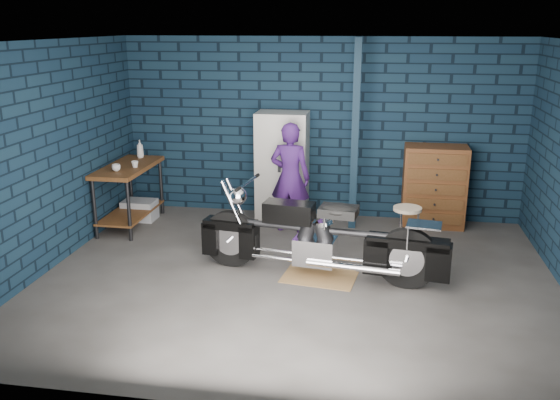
# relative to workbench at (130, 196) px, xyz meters

# --- Properties ---
(ground) EXTENTS (6.00, 6.00, 0.00)m
(ground) POSITION_rel_workbench_xyz_m (2.68, -1.50, -0.46)
(ground) COLOR #514E4B
(ground) RESTS_ON ground
(room_walls) EXTENTS (6.02, 5.01, 2.71)m
(room_walls) POSITION_rel_workbench_xyz_m (2.68, -0.95, 1.45)
(room_walls) COLOR #0F2233
(room_walls) RESTS_ON ground
(support_post) EXTENTS (0.10, 0.10, 2.70)m
(support_post) POSITION_rel_workbench_xyz_m (3.23, 0.45, 0.90)
(support_post) COLOR #102333
(support_post) RESTS_ON ground
(workbench) EXTENTS (0.60, 1.40, 0.91)m
(workbench) POSITION_rel_workbench_xyz_m (0.00, 0.00, 0.00)
(workbench) COLOR brown
(workbench) RESTS_ON ground
(drip_mat) EXTENTS (0.93, 0.74, 0.01)m
(drip_mat) POSITION_rel_workbench_xyz_m (2.94, -1.39, -0.45)
(drip_mat) COLOR olive
(drip_mat) RESTS_ON ground
(motorcycle) EXTENTS (2.58, 1.01, 1.11)m
(motorcycle) POSITION_rel_workbench_xyz_m (2.94, -1.39, 0.10)
(motorcycle) COLOR black
(motorcycle) RESTS_ON ground
(person) EXTENTS (0.62, 0.44, 1.57)m
(person) POSITION_rel_workbench_xyz_m (2.35, 0.17, 0.33)
(person) COLOR #421C69
(person) RESTS_ON ground
(storage_bin) EXTENTS (0.49, 0.35, 0.30)m
(storage_bin) POSITION_rel_workbench_xyz_m (0.02, 0.27, -0.30)
(storage_bin) COLOR gray
(storage_bin) RESTS_ON ground
(locker) EXTENTS (0.76, 0.54, 1.63)m
(locker) POSITION_rel_workbench_xyz_m (2.14, 0.73, 0.36)
(locker) COLOR beige
(locker) RESTS_ON ground
(tool_chest) EXTENTS (0.89, 0.50, 1.19)m
(tool_chest) POSITION_rel_workbench_xyz_m (4.39, 0.73, 0.14)
(tool_chest) COLOR brown
(tool_chest) RESTS_ON ground
(shop_stool) EXTENTS (0.39, 0.39, 0.65)m
(shop_stool) POSITION_rel_workbench_xyz_m (3.96, -0.55, -0.13)
(shop_stool) COLOR #C8B397
(shop_stool) RESTS_ON ground
(cup_a) EXTENTS (0.14, 0.14, 0.09)m
(cup_a) POSITION_rel_workbench_xyz_m (-0.02, -0.34, 0.50)
(cup_a) COLOR #C8B397
(cup_a) RESTS_ON workbench
(cup_b) EXTENTS (0.11, 0.11, 0.09)m
(cup_b) POSITION_rel_workbench_xyz_m (0.16, -0.10, 0.50)
(cup_b) COLOR #C8B397
(cup_b) RESTS_ON workbench
(bottle) EXTENTS (0.13, 0.13, 0.27)m
(bottle) POSITION_rel_workbench_xyz_m (-0.02, 0.53, 0.59)
(bottle) COLOR gray
(bottle) RESTS_ON workbench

